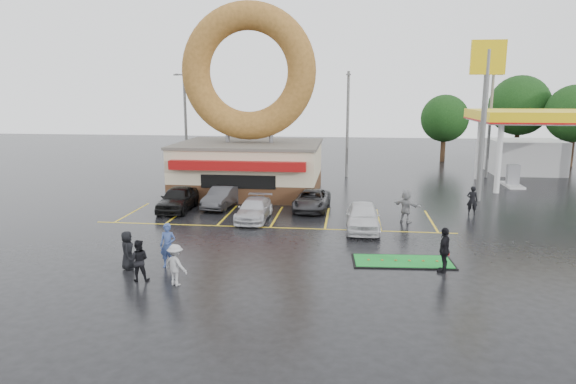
# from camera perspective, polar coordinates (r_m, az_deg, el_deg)

# --- Properties ---
(ground) EXTENTS (120.00, 120.00, 0.00)m
(ground) POSITION_cam_1_polar(r_m,az_deg,el_deg) (25.01, -3.20, -5.98)
(ground) COLOR black
(ground) RESTS_ON ground
(donut_shop) EXTENTS (10.20, 8.70, 13.50)m
(donut_shop) POSITION_cam_1_polar(r_m,az_deg,el_deg) (37.31, -4.34, 6.69)
(donut_shop) COLOR #472B19
(donut_shop) RESTS_ON ground
(gas_station) EXTENTS (12.30, 13.65, 5.90)m
(gas_station) POSITION_cam_1_polar(r_m,az_deg,el_deg) (47.31, 26.46, 5.57)
(gas_station) COLOR silver
(gas_station) RESTS_ON ground
(shell_sign) EXTENTS (2.20, 0.36, 10.60)m
(shell_sign) POSITION_cam_1_polar(r_m,az_deg,el_deg) (36.58, 21.12, 10.46)
(shell_sign) COLOR slate
(shell_sign) RESTS_ON ground
(streetlight_left) EXTENTS (0.40, 2.21, 9.00)m
(streetlight_left) POSITION_cam_1_polar(r_m,az_deg,el_deg) (45.78, -11.34, 7.73)
(streetlight_left) COLOR slate
(streetlight_left) RESTS_ON ground
(streetlight_mid) EXTENTS (0.40, 2.21, 9.00)m
(streetlight_mid) POSITION_cam_1_polar(r_m,az_deg,el_deg) (44.51, 6.64, 7.78)
(streetlight_mid) COLOR slate
(streetlight_mid) RESTS_ON ground
(streetlight_right) EXTENTS (0.40, 2.21, 9.00)m
(streetlight_right) POSITION_cam_1_polar(r_m,az_deg,el_deg) (47.00, 21.55, 7.26)
(streetlight_right) COLOR slate
(streetlight_right) RESTS_ON ground
(tree_far_a) EXTENTS (5.60, 5.60, 8.00)m
(tree_far_a) POSITION_cam_1_polar(r_m,az_deg,el_deg) (57.81, 29.28, 7.61)
(tree_far_a) COLOR #332114
(tree_far_a) RESTS_ON ground
(tree_far_c) EXTENTS (6.30, 6.30, 9.00)m
(tree_far_c) POSITION_cam_1_polar(r_m,az_deg,el_deg) (60.22, 24.35, 8.75)
(tree_far_c) COLOR #332114
(tree_far_c) RESTS_ON ground
(tree_far_d) EXTENTS (4.90, 4.90, 7.00)m
(tree_far_d) POSITION_cam_1_polar(r_m,az_deg,el_deg) (56.44, 17.01, 7.82)
(tree_far_d) COLOR #332114
(tree_far_d) RESTS_ON ground
(car_black) EXTENTS (1.87, 4.48, 1.52)m
(car_black) POSITION_cam_1_polar(r_m,az_deg,el_deg) (32.75, -12.15, -0.72)
(car_black) COLOR black
(car_black) RESTS_ON ground
(car_dgrey) EXTENTS (1.93, 4.18, 1.33)m
(car_dgrey) POSITION_cam_1_polar(r_m,az_deg,el_deg) (33.22, -7.34, -0.56)
(car_dgrey) COLOR #313033
(car_dgrey) RESTS_ON ground
(car_silver) EXTENTS (1.79, 4.27, 1.23)m
(car_silver) POSITION_cam_1_polar(r_m,az_deg,el_deg) (29.81, -3.77, -1.94)
(car_silver) COLOR #B6B6BB
(car_silver) RESTS_ON ground
(car_grey) EXTENTS (2.29, 4.55, 1.24)m
(car_grey) POSITION_cam_1_polar(r_m,az_deg,el_deg) (32.32, 2.66, -0.89)
(car_grey) COLOR #302F32
(car_grey) RESTS_ON ground
(car_white) EXTENTS (1.80, 4.40, 1.50)m
(car_white) POSITION_cam_1_polar(r_m,az_deg,el_deg) (27.83, 8.31, -2.71)
(car_white) COLOR silver
(car_white) RESTS_ON ground
(person_blue) EXTENTS (0.71, 0.47, 1.91)m
(person_blue) POSITION_cam_1_polar(r_m,az_deg,el_deg) (22.35, -13.20, -5.81)
(person_blue) COLOR navy
(person_blue) RESTS_ON ground
(person_blackjkt) EXTENTS (0.92, 0.78, 1.67)m
(person_blackjkt) POSITION_cam_1_polar(r_m,az_deg,el_deg) (21.13, -16.28, -7.31)
(person_blackjkt) COLOR black
(person_blackjkt) RESTS_ON ground
(person_hoodie) EXTENTS (1.21, 0.99, 1.62)m
(person_hoodie) POSITION_cam_1_polar(r_m,az_deg,el_deg) (20.33, -12.39, -7.91)
(person_hoodie) COLOR #9A9A9D
(person_hoodie) RESTS_ON ground
(person_bystander) EXTENTS (0.73, 0.92, 1.64)m
(person_bystander) POSITION_cam_1_polar(r_m,az_deg,el_deg) (22.62, -17.42, -6.19)
(person_bystander) COLOR black
(person_bystander) RESTS_ON ground
(person_cameraman) EXTENTS (0.84, 1.21, 1.90)m
(person_cameraman) POSITION_cam_1_polar(r_m,az_deg,el_deg) (22.17, 16.98, -6.16)
(person_cameraman) COLOR black
(person_cameraman) RESTS_ON ground
(person_walker_near) EXTENTS (1.70, 1.48, 1.86)m
(person_walker_near) POSITION_cam_1_polar(r_m,az_deg,el_deg) (29.89, 12.97, -1.56)
(person_walker_near) COLOR gray
(person_walker_near) RESTS_ON ground
(person_walker_far) EXTENTS (0.71, 0.54, 1.74)m
(person_walker_far) POSITION_cam_1_polar(r_m,az_deg,el_deg) (32.92, 19.78, -0.87)
(person_walker_far) COLOR black
(person_walker_far) RESTS_ON ground
(dumpster) EXTENTS (1.93, 1.40, 1.30)m
(dumpster) POSITION_cam_1_polar(r_m,az_deg,el_deg) (39.69, -10.83, 1.23)
(dumpster) COLOR #1B4727
(dumpster) RESTS_ON ground
(putting_green) EXTENTS (4.46, 2.14, 0.54)m
(putting_green) POSITION_cam_1_polar(r_m,az_deg,el_deg) (23.20, 12.61, -7.54)
(putting_green) COLOR black
(putting_green) RESTS_ON ground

